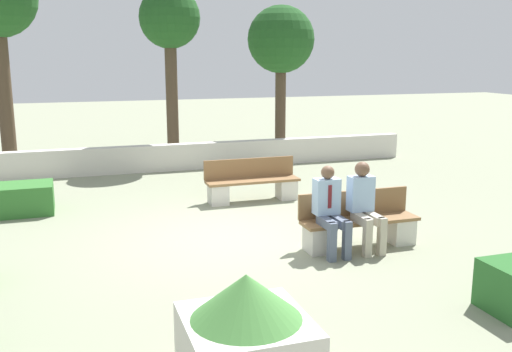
{
  "coord_description": "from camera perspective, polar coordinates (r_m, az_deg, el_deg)",
  "views": [
    {
      "loc": [
        -2.49,
        -8.53,
        2.91
      ],
      "look_at": [
        0.51,
        0.5,
        0.9
      ],
      "focal_mm": 40.0,
      "sensor_mm": 36.0,
      "label": 1
    }
  ],
  "objects": [
    {
      "name": "tree_center_left",
      "position": [
        15.73,
        -8.62,
        14.78
      ],
      "size": [
        1.62,
        1.62,
        4.71
      ],
      "color": "#473828",
      "rests_on": "ground_plane"
    },
    {
      "name": "bench_left_side",
      "position": [
        11.62,
        -0.37,
        -0.9
      ],
      "size": [
        1.92,
        0.49,
        0.85
      ],
      "rotation": [
        0.0,
        0.0,
        0.02
      ],
      "color": "brown",
      "rests_on": "ground_plane"
    },
    {
      "name": "perimeter_wall",
      "position": [
        14.9,
        -8.49,
        1.86
      ],
      "size": [
        13.2,
        0.3,
        0.68
      ],
      "color": "beige",
      "rests_on": "ground_plane"
    },
    {
      "name": "person_seated_woman",
      "position": [
        8.78,
        10.78,
        -2.55
      ],
      "size": [
        0.38,
        0.63,
        1.35
      ],
      "color": "#B2A893",
      "rests_on": "ground_plane"
    },
    {
      "name": "hedge_block_near_right",
      "position": [
        11.58,
        -22.34,
        -2.12
      ],
      "size": [
        1.12,
        0.85,
        0.56
      ],
      "color": "#33702D",
      "rests_on": "ground_plane"
    },
    {
      "name": "tree_center_right",
      "position": [
        17.07,
        2.51,
        13.26
      ],
      "size": [
        1.96,
        1.96,
        4.36
      ],
      "color": "#473828",
      "rests_on": "ground_plane"
    },
    {
      "name": "ground_plane",
      "position": [
        9.35,
        -2.01,
        -6.21
      ],
      "size": [
        60.0,
        60.0,
        0.0
      ],
      "primitive_type": "plane",
      "color": "gray"
    },
    {
      "name": "person_seated_man",
      "position": [
        8.52,
        7.41,
        -3.03
      ],
      "size": [
        0.38,
        0.63,
        1.32
      ],
      "color": "#515B70",
      "rests_on": "ground_plane"
    },
    {
      "name": "bench_front",
      "position": [
        9.01,
        10.26,
        -4.93
      ],
      "size": [
        1.87,
        0.48,
        0.85
      ],
      "color": "brown",
      "rests_on": "ground_plane"
    },
    {
      "name": "planter_corner_left",
      "position": [
        5.04,
        -0.97,
        -16.08
      ],
      "size": [
        1.05,
        1.05,
        1.14
      ],
      "color": "beige",
      "rests_on": "ground_plane"
    }
  ]
}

